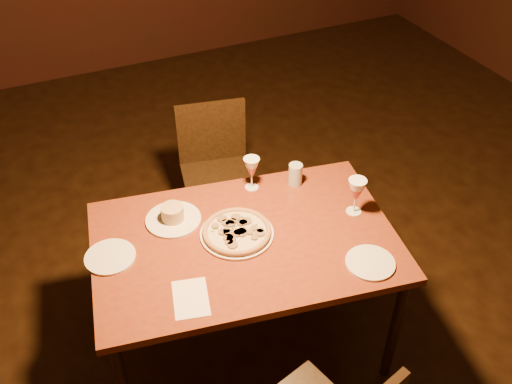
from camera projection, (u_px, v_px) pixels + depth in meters
name	position (u px, v px, depth m)	size (l,w,h in m)	color
floor	(305.00, 373.00, 2.70)	(7.00, 7.00, 0.00)	black
dining_table	(245.00, 249.00, 2.47)	(1.40, 1.02, 0.69)	brown
chair_far	(216.00, 167.00, 3.22)	(0.45, 0.45, 0.81)	black
pizza_plate	(237.00, 232.00, 2.44)	(0.32, 0.32, 0.03)	white
ramekin_saucer	(173.00, 216.00, 2.50)	(0.24, 0.24, 0.08)	white
wine_glass_far	(252.00, 173.00, 2.65)	(0.08, 0.08, 0.17)	#C65652
wine_glass_right	(356.00, 196.00, 2.51)	(0.08, 0.08, 0.18)	#C65652
water_tumbler	(295.00, 174.00, 2.69)	(0.07, 0.07, 0.11)	#AEB8BE
side_plate_left	(110.00, 257.00, 2.34)	(0.21, 0.21, 0.01)	white
side_plate_near	(370.00, 263.00, 2.31)	(0.20, 0.20, 0.01)	white
menu_card	(191.00, 298.00, 2.17)	(0.13, 0.19, 0.00)	white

